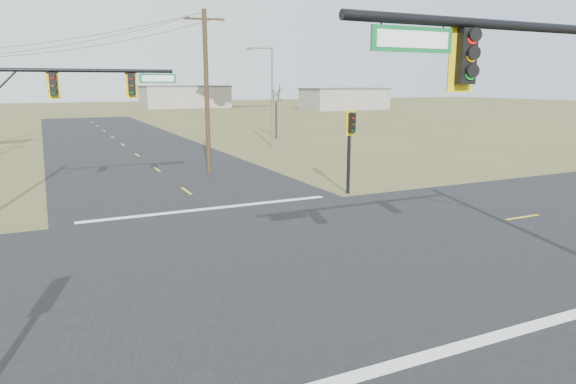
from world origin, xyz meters
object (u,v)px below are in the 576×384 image
object	(u,v)px
streetlight_a	(270,91)
bare_tree_c	(276,93)
utility_pole_near	(207,91)
pedestal_signal_ne	(351,133)
mast_arm_far	(54,100)

from	to	relation	value
streetlight_a	bare_tree_c	bearing A→B (deg)	51.45
utility_pole_near	streetlight_a	size ratio (longest dim) A/B	1.13
utility_pole_near	bare_tree_c	bearing A→B (deg)	54.37
pedestal_signal_ne	streetlight_a	world-z (taller)	streetlight_a
mast_arm_far	pedestal_signal_ne	bearing A→B (deg)	-10.38
mast_arm_far	bare_tree_c	xyz separation A→B (m)	(22.12, 24.17, -0.22)
utility_pole_near	pedestal_signal_ne	bearing A→B (deg)	-62.13
bare_tree_c	pedestal_signal_ne	bearing A→B (deg)	-106.33
streetlight_a	bare_tree_c	xyz separation A→B (m)	(3.45, 6.36, -0.27)
pedestal_signal_ne	bare_tree_c	size ratio (longest dim) A/B	0.73
streetlight_a	mast_arm_far	bearing A→B (deg)	-146.43
pedestal_signal_ne	bare_tree_c	bearing A→B (deg)	63.56
mast_arm_far	bare_tree_c	world-z (taller)	mast_arm_far
streetlight_a	bare_tree_c	distance (m)	7.24
mast_arm_far	bare_tree_c	distance (m)	32.76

